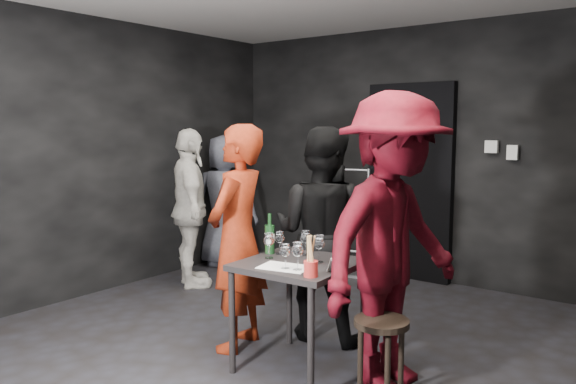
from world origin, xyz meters
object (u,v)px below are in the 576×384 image
Objects in this scene: tasting_table at (299,276)px; server_red at (237,225)px; stool at (381,334)px; bystander_cream at (190,202)px; wine_bottle at (270,238)px; bystander_grey at (225,199)px; woman_black at (322,223)px; man_maroon at (394,205)px; hand_truck at (352,254)px; breadstick_cup at (311,257)px.

server_red is (-0.59, 0.04, 0.28)m from tasting_table.
stool is 0.27× the size of bystander_cream.
bystander_grey is at bearing 140.06° from wine_bottle.
tasting_table is 0.41× the size of woman_black.
wine_bottle is at bearing 81.63° from server_red.
bystander_grey is 5.55× the size of wine_bottle.
tasting_table is 0.81m from man_maroon.
hand_truck is at bearing -76.98° from woman_black.
stool is 0.29× the size of bystander_grey.
hand_truck is 2.06m from woman_black.
server_red is 6.44× the size of wine_bottle.
server_red is at bearing 179.42° from stool.
server_red is (0.39, -2.33, 0.71)m from hand_truck.
stool is at bearing -2.67° from wine_bottle.
stool is 0.67m from breadstick_cup.
breadstick_cup is at bearing -76.61° from hand_truck.
bystander_cream is 0.91m from bystander_grey.
breadstick_cup is (1.26, -2.63, 0.65)m from hand_truck.
woman_black is 1.13× the size of bystander_grey.
server_red is 1.05× the size of bystander_cream.
man_maroon is (0.81, -0.41, 0.26)m from woman_black.
bystander_grey is at bearing -169.71° from hand_truck.
wine_bottle is 0.67m from breadstick_cup.
stool is 1.13m from woman_black.
wine_bottle is (2.06, -1.73, 0.06)m from bystander_grey.
breadstick_cup is at bearing -43.33° from tasting_table.
stool is (1.59, -2.34, 0.16)m from hand_truck.
man_maroon reaches higher than breadstick_cup.
man_maroon is at bearing 92.00° from stool.
server_red is at bearing -92.62° from hand_truck.
man_maroon reaches higher than wine_bottle.
server_red is at bearing 107.55° from man_maroon.
server_red reaches higher than wine_bottle.
hand_truck is 0.64× the size of server_red.
stool is 1.32m from server_red.
wine_bottle is (-0.91, -0.11, -0.30)m from man_maroon.
server_red is at bearing 106.47° from bystander_grey.
hand_truck is at bearing 112.45° from tasting_table.
breadstick_cup is at bearing 56.22° from server_red.
stool is 1.04m from wine_bottle.
breadstick_cup is at bearing 154.17° from man_maroon.
breadstick_cup is at bearing 109.32° from woman_black.
hand_truck is 1.61m from bystander_grey.
woman_black reaches higher than wine_bottle.
woman_black is at bearing 79.23° from wine_bottle.
stool is 0.20× the size of man_maroon.
bystander_cream is at bearing -136.34° from server_red.
bystander_cream reaches higher than hand_truck.
man_maroon is 8.07× the size of wine_bottle.
bystander_grey is at bearing 142.13° from breadstick_cup.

